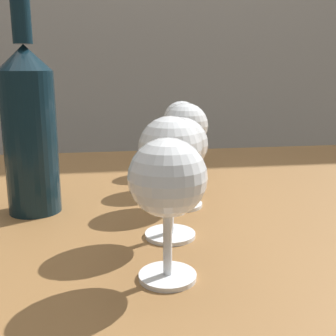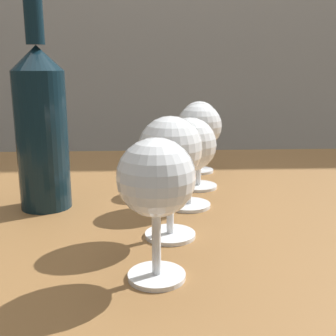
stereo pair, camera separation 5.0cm
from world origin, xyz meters
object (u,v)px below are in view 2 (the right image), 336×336
object	(u,v)px
wine_glass_chardonnay	(168,152)
wine_glass_cabernet	(199,122)
wine_glass_port	(189,148)
wine_bottle	(41,125)
wine_glass_rose	(156,182)
wine_glass_merlot	(199,128)

from	to	relation	value
wine_glass_chardonnay	wine_glass_cabernet	world-z (taller)	wine_glass_chardonnay
wine_glass_port	wine_glass_cabernet	distance (m)	0.22
wine_bottle	wine_glass_chardonnay	bearing A→B (deg)	-35.07
wine_glass_port	wine_bottle	size ratio (longest dim) A/B	0.42
wine_glass_cabernet	wine_bottle	xyz separation A→B (m)	(-0.26, -0.21, 0.02)
wine_glass_rose	wine_glass_chardonnay	world-z (taller)	wine_glass_chardonnay
wine_glass_chardonnay	wine_glass_rose	bearing A→B (deg)	-98.99
wine_glass_rose	wine_bottle	bearing A→B (deg)	125.03
wine_glass_rose	wine_bottle	xyz separation A→B (m)	(-0.16, 0.23, 0.03)
wine_glass_port	wine_bottle	distance (m)	0.22
wine_glass_port	wine_glass_merlot	distance (m)	0.11
wine_glass_merlot	wine_glass_port	bearing A→B (deg)	-104.74
wine_glass_merlot	wine_glass_cabernet	world-z (taller)	wine_glass_merlot
wine_glass_chardonnay	wine_glass_port	size ratio (longest dim) A/B	1.11
wine_glass_chardonnay	wine_glass_cabernet	xyz separation A→B (m)	(0.08, 0.33, -0.01)
wine_glass_rose	wine_glass_chardonnay	xyz separation A→B (m)	(0.02, 0.10, 0.01)
wine_glass_chardonnay	wine_bottle	world-z (taller)	wine_bottle
wine_glass_merlot	wine_glass_chardonnay	bearing A→B (deg)	-106.45
wine_glass_merlot	wine_bottle	distance (m)	0.26
wine_glass_rose	wine_glass_port	bearing A→B (deg)	76.24
wine_glass_rose	wine_glass_port	distance (m)	0.23
wine_glass_rose	wine_glass_merlot	bearing A→B (deg)	75.93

